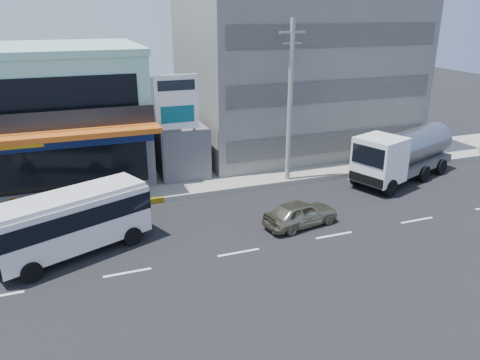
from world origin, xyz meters
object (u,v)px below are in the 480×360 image
Objects in this scene: minibus at (71,219)px; sedan at (301,213)px; satellite_dish at (179,124)px; billboard at (177,108)px; utility_pole_near at (290,103)px; shop_building at (45,117)px; concrete_building at (294,57)px; tanker_truck at (402,154)px; motorcycle_rider at (18,226)px.

sedan is (10.92, -0.97, -1.04)m from minibus.
minibus is (-6.97, -8.45, -1.86)m from satellite_dish.
minibus is at bearing -129.54° from satellite_dish.
utility_pole_near is at bearing -15.48° from billboard.
shop_building reaches higher than billboard.
concrete_building reaches higher than tanker_truck.
shop_building is at bearing 158.15° from tanker_truck.
shop_building is 3.11× the size of sedan.
utility_pole_near reaches higher than satellite_dish.
tanker_truck reaches higher than sedan.
concrete_building is 11.30m from satellite_dish.
shop_building is 17.51m from sedan.
sedan is at bearing -5.06° from minibus.
shop_building is at bearing 147.68° from billboard.
concrete_building is 10.67× the size of satellite_dish.
shop_building is 8.27× the size of satellite_dish.
sedan is at bearing -13.80° from motorcycle_rider.
satellite_dish is at bearing -20.21° from shop_building.
concrete_building is at bearing 3.35° from shop_building.
concrete_building is at bearing 36.26° from minibus.
billboard is 0.96× the size of minibus.
satellite_dish is 14.37m from tanker_truck.
motorcycle_rider is (-9.42, -6.13, -2.85)m from satellite_dish.
billboard is 1.73× the size of sedan.
minibus is 0.83× the size of tanker_truck.
shop_building is 1.24× the size of utility_pole_near.
concrete_building is 1.60× the size of utility_pole_near.
billboard is at bearing 164.52° from utility_pole_near.
shop_building is 1.44× the size of tanker_truck.
utility_pole_near is 8.14m from tanker_truck.
tanker_truck is 3.93× the size of motorcycle_rider.
utility_pole_near is at bearing 164.86° from tanker_truck.
satellite_dish is at bearing -158.20° from concrete_building.
minibus reaches higher than sedan.
utility_pole_near is at bearing -25.06° from shop_building.
satellite_dish is 11.60m from motorcycle_rider.
motorcycle_rider is (-1.42, -9.08, -3.27)m from shop_building.
shop_building is at bearing 33.44° from sedan.
billboard is 0.80× the size of tanker_truck.
tanker_truck is at bearing -77.67° from sedan.
tanker_truck is 22.59m from motorcycle_rider.
minibus is (-6.47, -6.65, -3.21)m from billboard.
minibus reaches higher than motorcycle_rider.
utility_pole_near is (14.00, -6.55, 1.15)m from shop_building.
concrete_building is 22.79m from motorcycle_rider.
satellite_dish is 7.17m from utility_pole_near.
motorcycle_rider reaches higher than sedan.
utility_pole_near reaches higher than billboard.
billboard is at bearing -105.52° from satellite_dish.
satellite_dish reaches higher than minibus.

